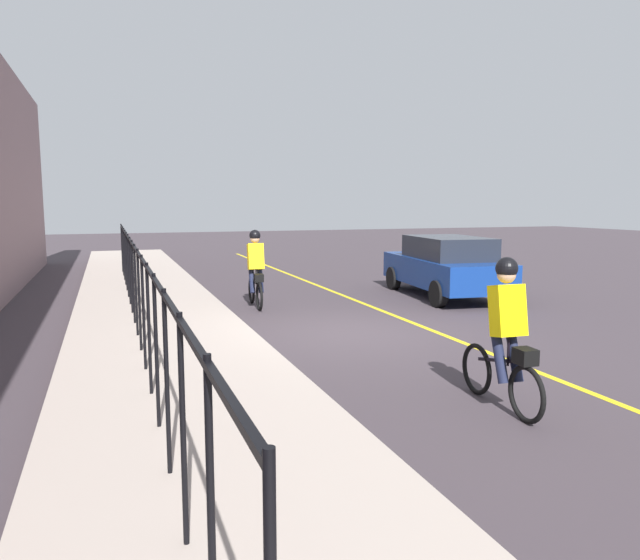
% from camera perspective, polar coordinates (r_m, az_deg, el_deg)
% --- Properties ---
extents(ground_plane, '(80.00, 80.00, 0.00)m').
position_cam_1_polar(ground_plane, '(11.30, 2.71, -5.08)').
color(ground_plane, '#3D343A').
extents(lane_line_centre, '(36.00, 0.12, 0.01)m').
position_cam_1_polar(lane_line_centre, '(11.98, 9.83, -4.44)').
color(lane_line_centre, yellow).
rests_on(lane_line_centre, ground).
extents(sidewalk, '(40.00, 3.20, 0.15)m').
position_cam_1_polar(sidewalk, '(10.50, -14.81, -5.88)').
color(sidewalk, '#AA9B90').
rests_on(sidewalk, ground).
extents(iron_fence, '(19.25, 0.04, 1.60)m').
position_cam_1_polar(iron_fence, '(11.26, -17.47, 0.99)').
color(iron_fence, black).
rests_on(iron_fence, sidewalk).
extents(cyclist_lead, '(1.71, 0.38, 1.83)m').
position_cam_1_polar(cyclist_lead, '(13.91, -6.22, 1.06)').
color(cyclist_lead, black).
rests_on(cyclist_lead, ground).
extents(cyclist_follow, '(1.71, 0.38, 1.83)m').
position_cam_1_polar(cyclist_follow, '(7.31, 17.42, -5.05)').
color(cyclist_follow, black).
rests_on(cyclist_follow, ground).
extents(patrol_sedan, '(4.57, 2.30, 1.58)m').
position_cam_1_polar(patrol_sedan, '(15.80, 11.97, 1.39)').
color(patrol_sedan, navy).
rests_on(patrol_sedan, ground).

